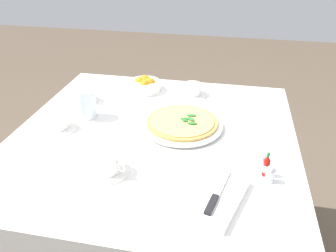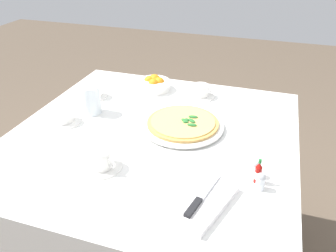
{
  "view_description": "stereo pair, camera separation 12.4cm",
  "coord_description": "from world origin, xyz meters",
  "px_view_note": "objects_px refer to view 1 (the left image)",
  "views": [
    {
      "loc": [
        -1.01,
        -0.26,
        1.38
      ],
      "look_at": [
        0.04,
        -0.05,
        0.75
      ],
      "focal_mm": 35.59,
      "sensor_mm": 36.0,
      "label": 1
    },
    {
      "loc": [
        -0.98,
        -0.38,
        1.38
      ],
      "look_at": [
        0.04,
        -0.05,
        0.75
      ],
      "focal_mm": 35.59,
      "sensor_mm": 36.0,
      "label": 2
    }
  ],
  "objects_px": {
    "dinner_knife": "(217,193)",
    "pepper_shaker": "(270,175)",
    "pizza": "(182,121)",
    "citrus_bowl": "(145,85)",
    "coffee_cup_far_left": "(193,90)",
    "coffee_cup_far_right": "(59,123)",
    "napkin_folded": "(216,197)",
    "salt_shaker": "(262,163)",
    "water_glass_near_right": "(86,105)",
    "coffee_cup_center_back": "(83,94)",
    "pizza_plate": "(182,125)",
    "coffee_cup_left_edge": "(109,164)",
    "hot_sauce_bottle": "(266,166)"
  },
  "relations": [
    {
      "from": "dinner_knife",
      "to": "pepper_shaker",
      "type": "xyz_separation_m",
      "value": [
        0.11,
        -0.15,
        0.0
      ]
    },
    {
      "from": "pizza",
      "to": "dinner_knife",
      "type": "relative_size",
      "value": 1.39
    },
    {
      "from": "citrus_bowl",
      "to": "pepper_shaker",
      "type": "relative_size",
      "value": 2.67
    },
    {
      "from": "coffee_cup_far_left",
      "to": "dinner_knife",
      "type": "xyz_separation_m",
      "value": [
        -0.66,
        -0.16,
        -0.0
      ]
    },
    {
      "from": "coffee_cup_far_left",
      "to": "coffee_cup_far_right",
      "type": "bearing_deg",
      "value": 130.67
    },
    {
      "from": "citrus_bowl",
      "to": "coffee_cup_far_right",
      "type": "bearing_deg",
      "value": 150.44
    },
    {
      "from": "napkin_folded",
      "to": "citrus_bowl",
      "type": "height_order",
      "value": "citrus_bowl"
    },
    {
      "from": "coffee_cup_far_left",
      "to": "napkin_folded",
      "type": "height_order",
      "value": "coffee_cup_far_left"
    },
    {
      "from": "coffee_cup_far_right",
      "to": "salt_shaker",
      "type": "height_order",
      "value": "coffee_cup_far_right"
    },
    {
      "from": "dinner_knife",
      "to": "water_glass_near_right",
      "type": "bearing_deg",
      "value": 68.04
    },
    {
      "from": "coffee_cup_center_back",
      "to": "salt_shaker",
      "type": "bearing_deg",
      "value": -115.0
    },
    {
      "from": "coffee_cup_far_left",
      "to": "dinner_knife",
      "type": "bearing_deg",
      "value": -166.7
    },
    {
      "from": "coffee_cup_far_right",
      "to": "water_glass_near_right",
      "type": "bearing_deg",
      "value": -32.26
    },
    {
      "from": "coffee_cup_far_right",
      "to": "coffee_cup_center_back",
      "type": "relative_size",
      "value": 1.0
    },
    {
      "from": "dinner_knife",
      "to": "coffee_cup_center_back",
      "type": "bearing_deg",
      "value": 63.22
    },
    {
      "from": "pizza_plate",
      "to": "citrus_bowl",
      "type": "height_order",
      "value": "citrus_bowl"
    },
    {
      "from": "coffee_cup_far_left",
      "to": "coffee_cup_center_back",
      "type": "distance_m",
      "value": 0.48
    },
    {
      "from": "salt_shaker",
      "to": "water_glass_near_right",
      "type": "bearing_deg",
      "value": 72.32
    },
    {
      "from": "coffee_cup_left_edge",
      "to": "coffee_cup_center_back",
      "type": "distance_m",
      "value": 0.53
    },
    {
      "from": "pepper_shaker",
      "to": "coffee_cup_far_right",
      "type": "bearing_deg",
      "value": 77.88
    },
    {
      "from": "coffee_cup_center_back",
      "to": "pepper_shaker",
      "type": "distance_m",
      "value": 0.87
    },
    {
      "from": "salt_shaker",
      "to": "hot_sauce_bottle",
      "type": "bearing_deg",
      "value": -160.35
    },
    {
      "from": "coffee_cup_far_right",
      "to": "coffee_cup_far_left",
      "type": "xyz_separation_m",
      "value": [
        0.39,
        -0.45,
        -0.0
      ]
    },
    {
      "from": "citrus_bowl",
      "to": "pepper_shaker",
      "type": "distance_m",
      "value": 0.78
    },
    {
      "from": "coffee_cup_left_edge",
      "to": "dinner_knife",
      "type": "bearing_deg",
      "value": -99.73
    },
    {
      "from": "water_glass_near_right",
      "to": "pepper_shaker",
      "type": "bearing_deg",
      "value": -111.33
    },
    {
      "from": "pepper_shaker",
      "to": "water_glass_near_right",
      "type": "bearing_deg",
      "value": 68.67
    },
    {
      "from": "water_glass_near_right",
      "to": "coffee_cup_center_back",
      "type": "bearing_deg",
      "value": 28.86
    },
    {
      "from": "coffee_cup_left_edge",
      "to": "napkin_folded",
      "type": "height_order",
      "value": "coffee_cup_left_edge"
    },
    {
      "from": "pizza",
      "to": "pepper_shaker",
      "type": "bearing_deg",
      "value": -130.75
    },
    {
      "from": "coffee_cup_far_left",
      "to": "hot_sauce_bottle",
      "type": "relative_size",
      "value": 1.57
    },
    {
      "from": "citrus_bowl",
      "to": "coffee_cup_left_edge",
      "type": "bearing_deg",
      "value": -175.62
    },
    {
      "from": "pizza_plate",
      "to": "water_glass_near_right",
      "type": "bearing_deg",
      "value": 88.97
    },
    {
      "from": "pizza_plate",
      "to": "coffee_cup_left_edge",
      "type": "bearing_deg",
      "value": 150.45
    },
    {
      "from": "coffee_cup_far_left",
      "to": "coffee_cup_center_back",
      "type": "relative_size",
      "value": 1.0
    },
    {
      "from": "pizza",
      "to": "coffee_cup_left_edge",
      "type": "distance_m",
      "value": 0.36
    },
    {
      "from": "coffee_cup_far_right",
      "to": "napkin_folded",
      "type": "relative_size",
      "value": 0.52
    },
    {
      "from": "coffee_cup_far_right",
      "to": "hot_sauce_bottle",
      "type": "height_order",
      "value": "hot_sauce_bottle"
    },
    {
      "from": "coffee_cup_far_right",
      "to": "water_glass_near_right",
      "type": "distance_m",
      "value": 0.13
    },
    {
      "from": "napkin_folded",
      "to": "hot_sauce_bottle",
      "type": "distance_m",
      "value": 0.2
    },
    {
      "from": "coffee_cup_far_left",
      "to": "water_glass_near_right",
      "type": "bearing_deg",
      "value": 126.23
    },
    {
      "from": "pizza",
      "to": "coffee_cup_far_left",
      "type": "xyz_separation_m",
      "value": [
        0.29,
        -0.0,
        0.0
      ]
    },
    {
      "from": "coffee_cup_left_edge",
      "to": "dinner_knife",
      "type": "xyz_separation_m",
      "value": [
        -0.06,
        -0.34,
        -0.01
      ]
    },
    {
      "from": "pizza_plate",
      "to": "citrus_bowl",
      "type": "distance_m",
      "value": 0.38
    },
    {
      "from": "pizza_plate",
      "to": "salt_shaker",
      "type": "distance_m",
      "value": 0.35
    },
    {
      "from": "coffee_cup_center_back",
      "to": "pizza",
      "type": "bearing_deg",
      "value": -106.98
    },
    {
      "from": "coffee_cup_center_back",
      "to": "citrus_bowl",
      "type": "bearing_deg",
      "value": -55.44
    },
    {
      "from": "coffee_cup_left_edge",
      "to": "pizza_plate",
      "type": "bearing_deg",
      "value": -29.55
    },
    {
      "from": "napkin_folded",
      "to": "hot_sauce_bottle",
      "type": "xyz_separation_m",
      "value": [
        0.14,
        -0.14,
        0.02
      ]
    },
    {
      "from": "coffee_cup_left_edge",
      "to": "hot_sauce_bottle",
      "type": "xyz_separation_m",
      "value": [
        0.08,
        -0.47,
        0.0
      ]
    }
  ]
}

